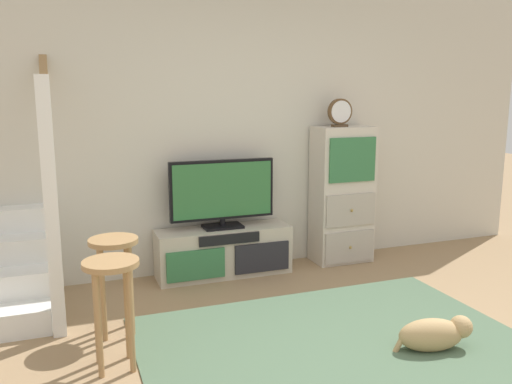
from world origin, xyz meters
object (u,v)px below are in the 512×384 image
Objects in this scene: bar_stool_far at (114,263)px; bar_stool_near at (112,288)px; media_console at (224,252)px; side_cabinet at (342,195)px; dog at (435,334)px; television at (222,192)px; desk_clock at (340,113)px.

bar_stool_near is at bearing -97.26° from bar_stool_far.
bar_stool_near is (-1.13, -1.38, 0.29)m from media_console.
bar_stool_far is at bearing -139.94° from media_console.
media_console is at bearing -179.53° from side_cabinet.
dog is at bearing -14.37° from bar_stool_near.
bar_stool_near is at bearing -149.52° from side_cabinet.
dog is at bearing -100.84° from side_cabinet.
bar_stool_far is 2.22m from dog.
desk_clock is (1.18, -0.03, 0.70)m from television.
television is at bearing 179.36° from side_cabinet.
bar_stool_far is (0.06, 0.49, 0.00)m from bar_stool_near.
television is 1.82m from bar_stool_near.
dog is at bearing -65.46° from television.
bar_stool_near is (-2.37, -1.39, -0.16)m from side_cabinet.
side_cabinet is at bearing -0.64° from television.
side_cabinet is at bearing 0.47° from media_console.
desk_clock reaches higher than dog.
desk_clock is 2.36m from dog.
bar_stool_far is (-2.31, -0.91, -0.16)m from side_cabinet.
dog is (0.88, -1.90, -0.11)m from media_console.
bar_stool_near is 0.49m from bar_stool_far.
bar_stool_near is (-2.31, -1.38, -0.97)m from desk_clock.
bar_stool_far reaches higher than dog.
television reaches higher than bar_stool_far.
media_console is 0.56m from television.
side_cabinet is 1.95× the size of bar_stool_near.
desk_clock is 0.39× the size of bar_stool_near.
bar_stool_near is 1.00× the size of bar_stool_far.
media_console is at bearing 114.81° from dog.
side_cabinet reaches higher than bar_stool_near.
desk_clock is at bearing -166.57° from side_cabinet.
side_cabinet reaches higher than television.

